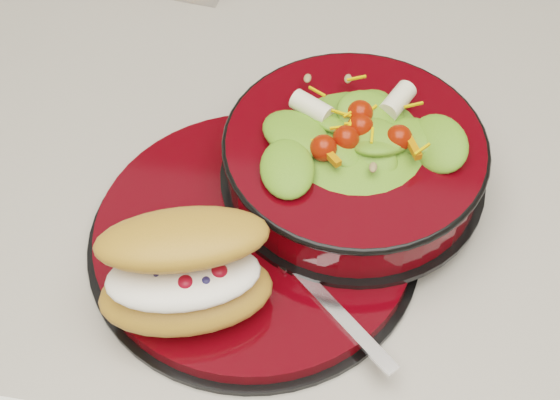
% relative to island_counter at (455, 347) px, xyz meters
% --- Properties ---
extents(island_counter, '(1.24, 0.74, 0.90)m').
position_rel_island_counter_xyz_m(island_counter, '(0.00, 0.00, 0.00)').
color(island_counter, silver).
rests_on(island_counter, ground).
extents(dinner_plate, '(0.30, 0.30, 0.02)m').
position_rel_island_counter_xyz_m(dinner_plate, '(-0.25, -0.17, 0.46)').
color(dinner_plate, black).
rests_on(dinner_plate, island_counter).
extents(salad_bowl, '(0.24, 0.24, 0.10)m').
position_rel_island_counter_xyz_m(salad_bowl, '(-0.17, -0.10, 0.50)').
color(salad_bowl, black).
rests_on(salad_bowl, dinner_plate).
extents(croissant, '(0.16, 0.13, 0.08)m').
position_rel_island_counter_xyz_m(croissant, '(-0.29, -0.25, 0.51)').
color(croissant, '#CC7E3E').
rests_on(croissant, dinner_plate).
extents(fork, '(0.13, 0.12, 0.00)m').
position_rel_island_counter_xyz_m(fork, '(-0.19, -0.23, 0.47)').
color(fork, silver).
rests_on(fork, dinner_plate).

